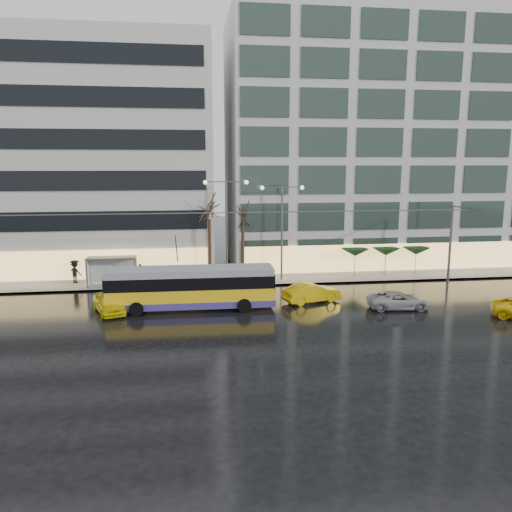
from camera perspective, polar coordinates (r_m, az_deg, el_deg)
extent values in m
plane|color=black|center=(34.74, -5.27, -7.26)|extent=(140.00, 140.00, 0.00)
cube|color=gray|center=(48.34, -3.62, -2.09)|extent=(80.00, 10.00, 0.15)
cube|color=slate|center=(43.54, -3.15, -3.49)|extent=(80.00, 0.10, 0.15)
cube|color=beige|center=(54.13, -23.87, 10.20)|extent=(34.00, 14.00, 22.00)
cube|color=beige|center=(55.93, 13.90, 12.30)|extent=(32.00, 14.00, 25.00)
cube|color=yellow|center=(37.07, -7.44, -4.48)|extent=(12.09, 2.69, 1.51)
cube|color=#3D3380|center=(37.20, -7.42, -5.22)|extent=(12.14, 2.73, 0.50)
cube|color=black|center=(36.80, -7.48, -2.81)|extent=(12.12, 2.71, 0.90)
cube|color=gray|center=(36.65, -7.51, -1.74)|extent=(12.09, 2.69, 0.50)
cube|color=black|center=(37.24, 1.90, -2.81)|extent=(0.10, 2.31, 1.31)
cube|color=black|center=(37.42, -16.81, -3.19)|extent=(0.10, 2.31, 1.31)
cylinder|color=black|center=(38.56, -1.70, -4.66)|extent=(1.01, 0.37, 1.00)
cylinder|color=black|center=(36.15, -1.34, -5.68)|extent=(1.01, 0.37, 1.00)
cylinder|color=black|center=(38.66, -13.09, -4.89)|extent=(1.01, 0.37, 1.00)
cylinder|color=black|center=(36.26, -13.51, -5.93)|extent=(1.01, 0.37, 1.00)
cylinder|color=#595B60|center=(37.34, -9.09, 0.72)|extent=(0.12, 3.74, 2.64)
cylinder|color=#595B60|center=(37.83, -9.06, 0.85)|extent=(0.12, 3.74, 2.64)
cylinder|color=#595B60|center=(48.17, 21.32, 1.31)|extent=(0.24, 0.24, 7.00)
cube|color=#595B60|center=(45.63, 23.11, 5.03)|extent=(0.10, 5.00, 0.10)
cylinder|color=#595B60|center=(39.08, -4.33, 4.92)|extent=(42.00, 0.04, 0.04)
cylinder|color=#595B60|center=(39.58, -4.38, 4.98)|extent=(42.00, 0.04, 0.04)
cube|color=#595B60|center=(44.81, -16.19, -0.19)|extent=(4.20, 1.60, 0.12)
cube|color=silver|center=(45.73, -15.99, -1.57)|extent=(4.00, 0.05, 2.20)
cube|color=white|center=(45.40, -18.67, -1.80)|extent=(0.10, 1.40, 2.20)
cylinder|color=#595B60|center=(44.72, -18.77, -1.99)|extent=(0.10, 0.10, 2.40)
cylinder|color=#595B60|center=(46.06, -18.45, -1.62)|extent=(0.10, 0.10, 2.40)
cylinder|color=#595B60|center=(44.11, -13.67, -1.89)|extent=(0.10, 0.10, 2.40)
cylinder|color=#595B60|center=(45.47, -13.49, -1.52)|extent=(0.10, 0.10, 2.40)
cylinder|color=#595B60|center=(44.40, -3.39, 2.79)|extent=(0.18, 0.18, 9.00)
cylinder|color=#595B60|center=(43.97, -4.64, 8.46)|extent=(1.80, 0.10, 0.10)
cylinder|color=#595B60|center=(44.11, -2.28, 8.49)|extent=(1.80, 0.10, 0.10)
sphere|color=#FFF2CC|center=(43.94, -5.82, 8.37)|extent=(0.36, 0.36, 0.36)
sphere|color=#FFF2CC|center=(44.20, -1.10, 8.44)|extent=(0.36, 0.36, 0.36)
cylinder|color=#595B60|center=(45.08, 2.97, 2.59)|extent=(0.18, 0.18, 8.50)
cylinder|color=#595B60|center=(44.54, 1.87, 7.87)|extent=(1.80, 0.10, 0.10)
cylinder|color=#595B60|center=(44.88, 4.16, 7.87)|extent=(1.80, 0.10, 0.10)
sphere|color=#FFF2CC|center=(44.41, 0.71, 7.80)|extent=(0.36, 0.36, 0.36)
sphere|color=#FFF2CC|center=(45.07, 5.29, 7.80)|extent=(0.36, 0.36, 0.36)
cylinder|color=black|center=(44.77, -5.30, 0.63)|extent=(0.28, 0.28, 5.60)
cylinder|color=black|center=(45.24, -1.51, 0.32)|extent=(0.28, 0.28, 4.90)
cylinder|color=#595B60|center=(47.57, 11.20, -1.03)|extent=(0.06, 0.06, 2.20)
cone|color=black|center=(47.35, 11.26, 0.39)|extent=(2.50, 2.50, 0.70)
cylinder|color=#595B60|center=(48.61, 14.55, -0.92)|extent=(0.06, 0.06, 2.20)
cone|color=black|center=(48.40, 14.62, 0.47)|extent=(2.50, 2.50, 0.70)
cylinder|color=#595B60|center=(49.82, 17.75, -0.82)|extent=(0.06, 0.06, 2.20)
cone|color=black|center=(49.61, 17.83, 0.54)|extent=(2.50, 2.50, 0.70)
imported|color=yellow|center=(37.56, -16.46, -5.13)|extent=(3.13, 4.67, 1.48)
imported|color=#E2B50B|center=(38.96, 6.39, -4.19)|extent=(4.79, 2.78, 1.49)
imported|color=#9E9EA3|center=(38.52, 16.01, -4.88)|extent=(4.75, 2.53, 1.27)
imported|color=black|center=(45.74, -13.08, -1.90)|extent=(0.72, 0.61, 1.68)
imported|color=#D14587|center=(45.56, -13.13, -0.77)|extent=(1.27, 1.28, 0.88)
imported|color=black|center=(44.07, -12.81, -2.32)|extent=(0.84, 0.65, 1.72)
imported|color=black|center=(47.03, -19.97, -1.75)|extent=(1.44, 1.18, 1.94)
imported|color=black|center=(46.88, -20.03, -0.82)|extent=(1.09, 1.09, 0.72)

